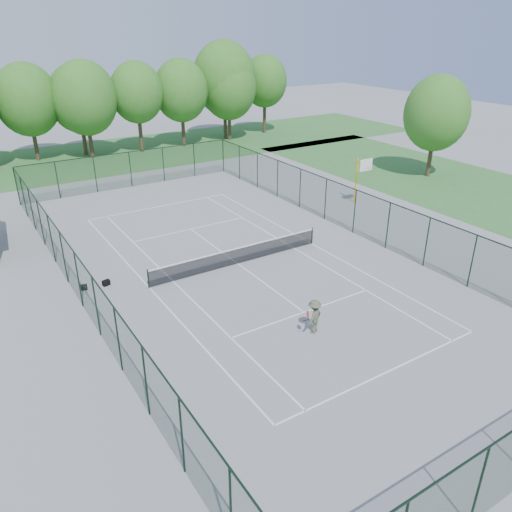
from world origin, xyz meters
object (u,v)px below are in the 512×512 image
(tennis_player, at_px, (314,316))
(basketball_goal, at_px, (362,172))
(sports_bag_a, at_px, (84,287))
(tennis_net, at_px, (238,255))

(tennis_player, bearing_deg, basketball_goal, 40.74)
(sports_bag_a, xyz_separation_m, tennis_player, (7.84, -9.63, 0.68))
(basketball_goal, xyz_separation_m, sports_bag_a, (-21.85, -2.45, -2.42))
(tennis_net, bearing_deg, tennis_player, -94.76)
(tennis_net, height_order, tennis_player, tennis_player)
(tennis_net, distance_m, sports_bag_a, 8.67)
(tennis_net, relative_size, basketball_goal, 3.04)
(sports_bag_a, height_order, tennis_player, tennis_player)
(tennis_net, height_order, sports_bag_a, tennis_net)
(basketball_goal, bearing_deg, tennis_net, -162.94)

